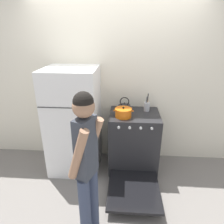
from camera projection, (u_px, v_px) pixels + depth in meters
The scene contains 8 objects.
ground_plane at pixel (115, 154), 3.58m from camera, with size 14.00×14.00×0.00m, color slate.
wall_back at pixel (116, 84), 3.13m from camera, with size 10.00×0.06×2.55m.
refrigerator at pixel (74, 121), 3.00m from camera, with size 0.74×0.74×1.58m.
stove_range at pixel (133, 142), 3.07m from camera, with size 0.73×1.35×0.92m.
dutch_oven_pot at pixel (123, 113), 2.80m from camera, with size 0.28×0.24×0.15m.
tea_kettle at pixel (125, 107), 3.03m from camera, with size 0.23×0.18×0.21m.
utensil_jar at pixel (147, 106), 3.01m from camera, with size 0.09×0.09×0.28m.
person at pixel (87, 163), 1.85m from camera, with size 0.34×0.39×1.60m.
Camera 1 is at (0.16, -3.03, 2.05)m, focal length 32.00 mm.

